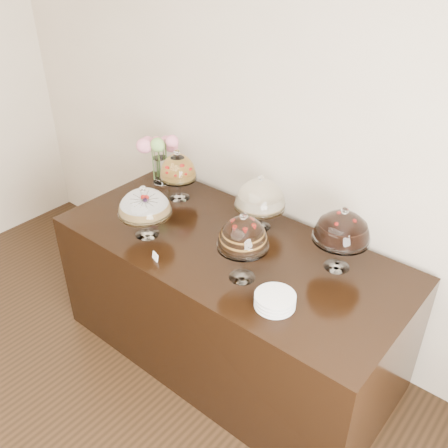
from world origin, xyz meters
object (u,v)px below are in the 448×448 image
Objects in this scene: cake_stand_choco_layer at (243,235)px; cake_stand_dark_choco at (342,229)px; display_counter at (229,302)px; cake_stand_fruit_tart at (178,169)px; cake_stand_cheesecake at (260,196)px; flower_vase at (159,152)px; plate_stack at (275,301)px; cake_stand_sugar_sponge at (144,204)px.

cake_stand_dark_choco is at bearing 49.77° from cake_stand_choco_layer.
cake_stand_fruit_tart reaches higher than display_counter.
cake_stand_cheesecake is 0.60m from cake_stand_dark_choco.
display_counter is at bearing -159.07° from cake_stand_dark_choco.
cake_stand_cheesecake is at bearing 116.23° from cake_stand_choco_layer.
flower_vase is 1.55m from plate_stack.
display_counter is 0.73m from cake_stand_cheesecake.
cake_stand_fruit_tart is 0.27m from flower_vase.
cake_stand_dark_choco reaches higher than cake_stand_cheesecake.
cake_stand_sugar_sponge is at bearing -132.93° from cake_stand_cheesecake.
flower_vase is at bearing 176.97° from cake_stand_dark_choco.
display_counter is 6.02× the size of cake_stand_fruit_tart.
plate_stack is at bearing -23.58° from cake_stand_fruit_tart.
cake_stand_choco_layer reaches higher than cake_stand_sugar_sponge.
cake_stand_dark_choco reaches higher than cake_stand_sugar_sponge.
cake_stand_choco_layer is at bearing 3.22° from cake_stand_sugar_sponge.
flower_vase is at bearing 157.74° from plate_stack.
cake_stand_choco_layer is 2.03× the size of plate_stack.
cake_stand_sugar_sponge is at bearing 177.58° from plate_stack.
cake_stand_sugar_sponge is 0.88× the size of cake_stand_dark_choco.
cake_stand_fruit_tart is at bearing -15.90° from flower_vase.
display_counter is 0.85m from cake_stand_sugar_sponge.
cake_stand_cheesecake is 0.66m from cake_stand_fruit_tart.
cake_stand_cheesecake reaches higher than cake_stand_sugar_sponge.
cake_stand_dark_choco is at bearing 81.00° from plate_stack.
cake_stand_fruit_tart is at bearing 154.42° from cake_stand_choco_layer.
plate_stack is (1.42, -0.58, -0.22)m from flower_vase.
display_counter is 0.76m from plate_stack.
cake_stand_cheesecake is (-0.24, 0.48, -0.05)m from cake_stand_choco_layer.
cake_stand_fruit_tart is 1.29m from plate_stack.
display_counter is 6.01× the size of cake_stand_cheesecake.
cake_stand_sugar_sponge reaches higher than display_counter.
cake_stand_cheesecake reaches higher than plate_stack.
cake_stand_sugar_sponge is 1.67× the size of plate_stack.
cake_stand_dark_choco is at bearing -0.33° from cake_stand_fruit_tart.
cake_stand_sugar_sponge is 0.82× the size of cake_stand_choco_layer.
cake_stand_dark_choco is 1.07× the size of cake_stand_fruit_tart.
plate_stack is at bearing -27.59° from display_counter.
cake_stand_choco_layer is 1.14× the size of cake_stand_cheesecake.
cake_stand_sugar_sponge is 0.71m from cake_stand_cheesecake.
display_counter is at bearing 152.41° from plate_stack.
display_counter is 0.79m from cake_stand_choco_layer.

